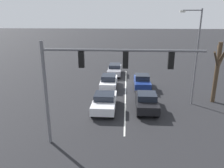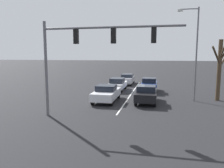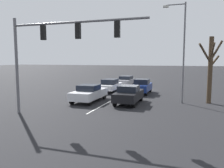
# 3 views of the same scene
# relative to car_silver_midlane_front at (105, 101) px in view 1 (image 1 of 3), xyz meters

# --- Properties ---
(ground_plane) EXTENTS (240.00, 240.00, 0.00)m
(ground_plane) POSITION_rel_car_silver_midlane_front_xyz_m (-1.79, -8.04, -0.77)
(ground_plane) COLOR black
(lane_stripe_left_divider) EXTENTS (0.12, 18.45, 0.01)m
(lane_stripe_left_divider) POSITION_rel_car_silver_midlane_front_xyz_m (-1.79, -4.82, -0.76)
(lane_stripe_left_divider) COLOR silver
(lane_stripe_left_divider) RESTS_ON ground_plane
(car_silver_midlane_front) EXTENTS (1.91, 4.46, 1.51)m
(car_silver_midlane_front) POSITION_rel_car_silver_midlane_front_xyz_m (0.00, 0.00, 0.00)
(car_silver_midlane_front) COLOR silver
(car_silver_midlane_front) RESTS_ON ground_plane
(car_black_leftlane_front) EXTENTS (1.82, 4.14, 1.56)m
(car_black_leftlane_front) POSITION_rel_car_silver_midlane_front_xyz_m (-3.63, -0.18, 0.03)
(car_black_leftlane_front) COLOR black
(car_black_leftlane_front) RESTS_ON ground_plane
(car_white_midlane_second) EXTENTS (1.75, 4.20, 1.50)m
(car_white_midlane_second) POSITION_rel_car_silver_midlane_front_xyz_m (0.14, -6.19, 0.01)
(car_white_midlane_second) COLOR silver
(car_white_midlane_second) RESTS_ON ground_plane
(car_navy_leftlane_second) EXTENTS (1.73, 4.03, 1.61)m
(car_navy_leftlane_second) POSITION_rel_car_silver_midlane_front_xyz_m (-3.62, -6.11, 0.04)
(car_navy_leftlane_second) COLOR navy
(car_navy_leftlane_second) RESTS_ON ground_plane
(car_gray_midlane_third) EXTENTS (1.75, 4.65, 1.47)m
(car_gray_midlane_third) POSITION_rel_car_silver_midlane_front_xyz_m (-0.22, -11.88, 0.00)
(car_gray_midlane_third) COLOR gray
(car_gray_midlane_third) RESTS_ON ground_plane
(traffic_signal_gantry) EXTENTS (9.28, 0.37, 6.54)m
(traffic_signal_gantry) POSITION_rel_car_silver_midlane_front_xyz_m (0.02, 5.39, 4.04)
(traffic_signal_gantry) COLOR slate
(traffic_signal_gantry) RESTS_ON ground_plane
(street_lamp_left_shoulder) EXTENTS (1.86, 0.24, 8.46)m
(street_lamp_left_shoulder) POSITION_rel_car_silver_midlane_front_xyz_m (-7.78, -1.82, 4.08)
(street_lamp_left_shoulder) COLOR slate
(street_lamp_left_shoulder) RESTS_ON ground_plane
(bare_tree_near) EXTENTS (1.99, 2.73, 5.66)m
(bare_tree_near) POSITION_rel_car_silver_midlane_front_xyz_m (-10.14, -2.49, 2.41)
(bare_tree_near) COLOR #423323
(bare_tree_near) RESTS_ON ground_plane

